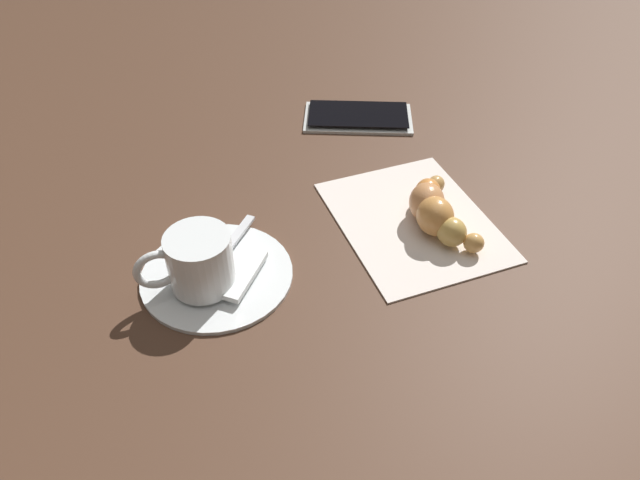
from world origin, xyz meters
The scene contains 8 objects.
ground_plane centered at (0.00, 0.00, 0.00)m, with size 1.80×1.80×0.00m, color #4B3122.
saucer centered at (0.10, -0.01, 0.00)m, with size 0.15×0.15×0.01m, color white.
espresso_cup centered at (0.11, 0.00, 0.04)m, with size 0.09×0.06×0.06m.
teaspoon centered at (0.10, -0.01, 0.01)m, with size 0.10×0.08×0.01m.
sugar_packet centered at (0.08, 0.01, 0.01)m, with size 0.07×0.02×0.01m, color white.
napkin centered at (-0.12, 0.03, 0.00)m, with size 0.15×0.20×0.00m, color silver.
croissant centered at (-0.13, 0.04, 0.02)m, with size 0.08×0.12×0.04m.
cell_phone centered at (-0.19, -0.18, 0.00)m, with size 0.16×0.14×0.01m.
Camera 1 is at (0.22, 0.39, 0.42)m, focal length 33.67 mm.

